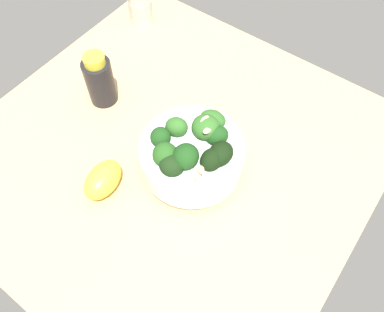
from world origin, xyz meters
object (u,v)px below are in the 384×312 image
at_px(bowl_of_broccoli, 192,153).
at_px(bottle_tall, 139,0).
at_px(lemon_wedge, 103,180).
at_px(bottle_short, 100,80).

xyz_separation_m(bowl_of_broccoli, bottle_tall, (0.25, 0.32, 0.01)).
distance_m(bowl_of_broccoli, lemon_wedge, 0.15).
distance_m(bottle_tall, bottle_short, 0.24).
height_order(bowl_of_broccoli, lemon_wedge, bowl_of_broccoli).
xyz_separation_m(lemon_wedge, bottle_short, (0.14, 0.14, 0.03)).
relative_size(lemon_wedge, bottle_tall, 0.63).
bearing_deg(bottle_short, lemon_wedge, -136.66).
xyz_separation_m(bowl_of_broccoli, bottle_short, (0.03, 0.23, 0.00)).
xyz_separation_m(lemon_wedge, bottle_tall, (0.36, 0.23, 0.03)).
relative_size(bottle_tall, bottle_short, 1.14).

